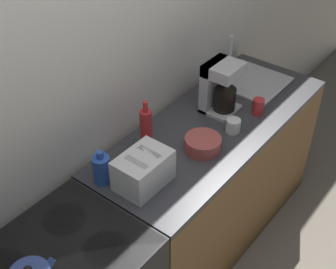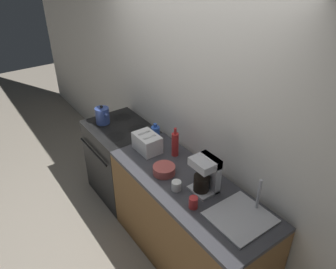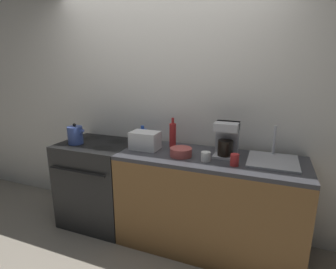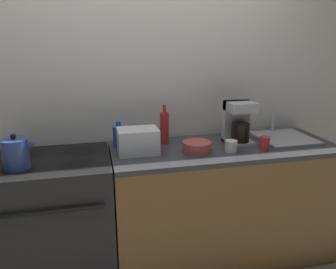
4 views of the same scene
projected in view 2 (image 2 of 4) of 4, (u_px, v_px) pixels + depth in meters
name	position (u px, v px, depth m)	size (l,w,h in m)	color
ground_plane	(128.00, 233.00, 3.54)	(12.00, 12.00, 0.00)	gray
wall_back	(182.00, 109.00, 3.22)	(8.00, 0.05, 2.60)	silver
stove	(122.00, 160.00, 3.90)	(0.77, 0.67, 0.93)	black
counter_block	(187.00, 223.00, 3.05)	(1.69, 0.65, 0.93)	brown
kettle	(102.00, 115.00, 3.69)	(0.20, 0.16, 0.22)	#33478C
toaster	(147.00, 143.00, 3.21)	(0.28, 0.19, 0.17)	white
coffee_maker	(206.00, 174.00, 2.67)	(0.21, 0.19, 0.32)	#B7B7BC
sink_tray	(241.00, 216.00, 2.47)	(0.41, 0.44, 0.28)	#B7B7BC
bottle_blue	(155.00, 133.00, 3.38)	(0.09, 0.09, 0.19)	#2D56B7
bottle_red	(175.00, 144.00, 3.12)	(0.07, 0.07, 0.30)	#B72828
cup_red	(193.00, 203.00, 2.54)	(0.07, 0.07, 0.10)	red
cup_white	(176.00, 186.00, 2.73)	(0.08, 0.08, 0.08)	white
bowl	(164.00, 170.00, 2.92)	(0.20, 0.20, 0.08)	#B24C47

